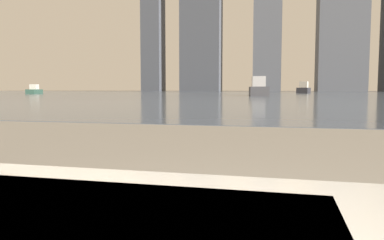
% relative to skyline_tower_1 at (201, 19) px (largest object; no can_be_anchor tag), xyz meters
% --- Properties ---
extents(harbor_water, '(180.00, 110.00, 0.01)m').
position_rel_skyline_tower_1_xyz_m(harbor_water, '(24.72, -56.00, -22.95)').
color(harbor_water, slate).
rests_on(harbor_water, ground_plane).
extents(harbor_boat_1, '(2.28, 3.89, 1.38)m').
position_rel_skyline_tower_1_xyz_m(harbor_boat_1, '(-10.03, -69.70, -22.46)').
color(harbor_boat_1, '#335647').
rests_on(harbor_boat_1, harbor_water).
extents(harbor_boat_2, '(2.41, 5.45, 1.98)m').
position_rel_skyline_tower_1_xyz_m(harbor_boat_2, '(23.00, -78.57, -22.25)').
color(harbor_boat_2, '#4C4C51').
rests_on(harbor_boat_2, harbor_water).
extents(harbor_boat_4, '(2.69, 5.52, 1.98)m').
position_rel_skyline_tower_1_xyz_m(harbor_boat_4, '(29.00, -50.24, -22.24)').
color(harbor_boat_4, '#2D2D33').
rests_on(harbor_boat_4, harbor_water).
extents(skyline_tower_0, '(6.30, 6.82, 33.72)m').
position_rel_skyline_tower_1_xyz_m(skyline_tower_0, '(-16.11, -0.00, -6.09)').
color(skyline_tower_0, '#4C515B').
rests_on(skyline_tower_0, ground_plane).
extents(skyline_tower_1, '(12.66, 6.89, 45.91)m').
position_rel_skyline_tower_1_xyz_m(skyline_tower_1, '(0.00, 0.00, 0.00)').
color(skyline_tower_1, '#4C515B').
rests_on(skyline_tower_1, ground_plane).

